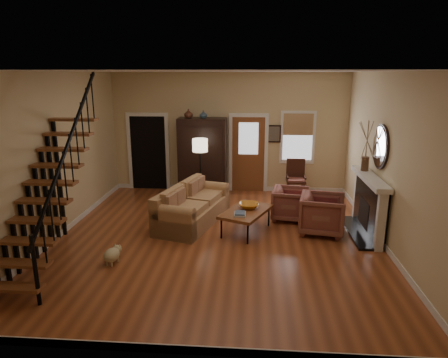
# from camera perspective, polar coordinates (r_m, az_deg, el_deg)

# --- Properties ---
(room) EXTENTS (7.00, 7.33, 3.30)m
(room) POSITION_cam_1_polar(r_m,az_deg,el_deg) (9.53, -2.47, 4.23)
(room) COLOR #9C4D27
(room) RESTS_ON ground
(staircase) EXTENTS (0.94, 2.80, 3.20)m
(staircase) POSITION_cam_1_polar(r_m,az_deg,el_deg) (7.33, -24.15, 0.43)
(staircase) COLOR brown
(staircase) RESTS_ON ground
(fireplace) EXTENTS (0.33, 1.95, 2.30)m
(fireplace) POSITION_cam_1_polar(r_m,az_deg,el_deg) (8.77, 20.23, -2.82)
(fireplace) COLOR black
(fireplace) RESTS_ON ground
(armoire) EXTENTS (1.30, 0.60, 2.10)m
(armoire) POSITION_cam_1_polar(r_m,az_deg,el_deg) (11.00, -3.08, 3.25)
(armoire) COLOR black
(armoire) RESTS_ON ground
(vase_a) EXTENTS (0.24, 0.24, 0.25)m
(vase_a) POSITION_cam_1_polar(r_m,az_deg,el_deg) (10.78, -5.11, 9.29)
(vase_a) COLOR #4C2619
(vase_a) RESTS_ON armoire
(vase_b) EXTENTS (0.20, 0.20, 0.21)m
(vase_b) POSITION_cam_1_polar(r_m,az_deg,el_deg) (10.72, -2.97, 9.20)
(vase_b) COLOR #334C60
(vase_b) RESTS_ON armoire
(sofa) EXTENTS (1.51, 2.38, 0.82)m
(sofa) POSITION_cam_1_polar(r_m,az_deg,el_deg) (8.94, -4.49, -3.80)
(sofa) COLOR #B18050
(sofa) RESTS_ON ground
(coffee_table) EXTENTS (1.19, 1.46, 0.48)m
(coffee_table) POSITION_cam_1_polar(r_m,az_deg,el_deg) (8.48, 3.17, -6.02)
(coffee_table) COLOR brown
(coffee_table) RESTS_ON ground
(bowl) EXTENTS (0.43, 0.43, 0.11)m
(bowl) POSITION_cam_1_polar(r_m,az_deg,el_deg) (8.52, 3.55, -3.81)
(bowl) COLOR #C77317
(bowl) RESTS_ON coffee_table
(books) EXTENTS (0.23, 0.32, 0.06)m
(books) POSITION_cam_1_polar(r_m,az_deg,el_deg) (8.11, 2.30, -4.96)
(books) COLOR beige
(books) RESTS_ON coffee_table
(armchair_left) EXTENTS (1.06, 1.04, 0.83)m
(armchair_left) POSITION_cam_1_polar(r_m,az_deg,el_deg) (8.62, 13.86, -4.89)
(armchair_left) COLOR maroon
(armchair_left) RESTS_ON ground
(armchair_right) EXTENTS (0.92, 0.90, 0.74)m
(armchair_right) POSITION_cam_1_polar(r_m,az_deg,el_deg) (9.27, 9.47, -3.54)
(armchair_right) COLOR maroon
(armchair_right) RESTS_ON ground
(floor_lamp) EXTENTS (0.49, 0.49, 1.68)m
(floor_lamp) POSITION_cam_1_polar(r_m,az_deg,el_deg) (10.17, -3.39, 1.07)
(floor_lamp) COLOR black
(floor_lamp) RESTS_ON ground
(side_chair) EXTENTS (0.54, 0.54, 1.02)m
(side_chair) POSITION_cam_1_polar(r_m,az_deg,el_deg) (10.90, 10.24, 0.01)
(side_chair) COLOR #3E1F13
(side_chair) RESTS_ON ground
(dog) EXTENTS (0.32, 0.45, 0.30)m
(dog) POSITION_cam_1_polar(r_m,az_deg,el_deg) (7.42, -15.74, -10.55)
(dog) COLOR beige
(dog) RESTS_ON ground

